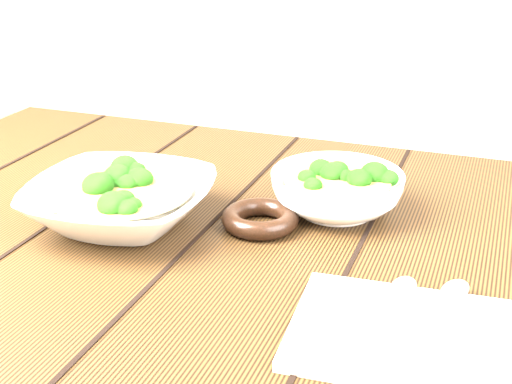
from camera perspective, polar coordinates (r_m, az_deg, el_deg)
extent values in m
cube|color=#3A2510|center=(0.95, -2.60, -4.00)|extent=(1.20, 0.80, 0.04)
cube|color=#3A2510|center=(1.63, -15.57, -7.69)|extent=(0.07, 0.07, 0.71)
imported|color=silver|center=(0.96, -10.75, -0.86)|extent=(0.26, 0.26, 0.06)
cylinder|color=olive|center=(0.95, -10.83, 0.21)|extent=(0.19, 0.19, 0.00)
ellipsoid|color=#296F18|center=(0.94, -9.45, 0.55)|extent=(0.04, 0.04, 0.03)
ellipsoid|color=#296F18|center=(0.97, -9.02, 1.24)|extent=(0.04, 0.04, 0.03)
ellipsoid|color=#296F18|center=(1.00, -10.85, 1.76)|extent=(0.04, 0.04, 0.03)
ellipsoid|color=#296F18|center=(0.96, -12.19, 0.88)|extent=(0.04, 0.04, 0.03)
ellipsoid|color=#296F18|center=(0.94, -13.51, 0.17)|extent=(0.04, 0.04, 0.03)
ellipsoid|color=#296F18|center=(0.90, -12.54, -0.82)|extent=(0.04, 0.04, 0.03)
ellipsoid|color=#296F18|center=(0.92, -9.96, -0.06)|extent=(0.04, 0.04, 0.03)
imported|color=silver|center=(0.98, 6.48, -0.05)|extent=(0.23, 0.23, 0.06)
cylinder|color=olive|center=(0.97, 6.53, 0.95)|extent=(0.15, 0.15, 0.00)
ellipsoid|color=#296F18|center=(0.97, 7.61, 1.23)|extent=(0.03, 0.03, 0.03)
ellipsoid|color=#296F18|center=(0.99, 7.82, 1.64)|extent=(0.03, 0.03, 0.03)
ellipsoid|color=#296F18|center=(1.01, 6.83, 2.11)|extent=(0.03, 0.03, 0.03)
ellipsoid|color=#296F18|center=(0.99, 5.86, 1.67)|extent=(0.03, 0.03, 0.03)
ellipsoid|color=#296F18|center=(0.98, 4.65, 1.54)|extent=(0.03, 0.03, 0.03)
ellipsoid|color=#296F18|center=(0.95, 4.01, 0.97)|extent=(0.03, 0.03, 0.03)
ellipsoid|color=#296F18|center=(0.95, 5.85, 0.79)|extent=(0.03, 0.03, 0.03)
ellipsoid|color=#296F18|center=(0.94, 7.06, 0.43)|extent=(0.03, 0.03, 0.03)
ellipsoid|color=#296F18|center=(0.94, 8.94, 0.50)|extent=(0.03, 0.03, 0.03)
torus|color=black|center=(0.93, 0.33, -2.14)|extent=(0.11, 0.11, 0.03)
cube|color=beige|center=(0.73, 11.44, -11.07)|extent=(0.22, 0.19, 0.01)
cylinder|color=#BBB3A5|center=(0.72, 10.24, -10.48)|extent=(0.02, 0.14, 0.01)
ellipsoid|color=#BBB3A5|center=(0.79, 11.71, -7.46)|extent=(0.03, 0.05, 0.01)
cylinder|color=#BBB3A5|center=(0.73, 13.60, -10.34)|extent=(0.04, 0.13, 0.01)
ellipsoid|color=#BBB3A5|center=(0.80, 15.63, -7.54)|extent=(0.04, 0.06, 0.01)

